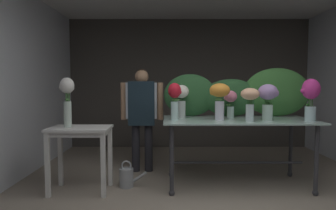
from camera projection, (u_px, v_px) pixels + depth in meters
ground_plane at (197, 174)px, 4.27m from camera, size 8.52×8.52×0.00m
wall_back at (188, 84)px, 6.11m from camera, size 5.01×0.12×2.64m
wall_left at (22, 84)px, 4.17m from camera, size 0.12×3.99×2.64m
display_table_glass at (237, 129)px, 3.77m from camera, size 1.90×0.92×0.87m
side_table_white at (80, 137)px, 3.55m from camera, size 0.72×0.49×0.79m
florist at (142, 108)px, 4.36m from camera, size 0.63×0.24×1.54m
foliage_backdrop at (242, 95)px, 4.08m from camera, size 2.04×0.27×0.67m
vase_rosy_ranunculus at (230, 101)px, 3.85m from camera, size 0.17×0.17×0.36m
vase_lilac_roses at (268, 98)px, 3.59m from camera, size 0.25×0.24×0.45m
vase_ivory_freesia at (181, 99)px, 3.87m from camera, size 0.19×0.19×0.44m
vase_magenta_anemones at (310, 96)px, 3.52m from camera, size 0.24×0.21×0.51m
vase_sunset_carnations at (219, 96)px, 3.63m from camera, size 0.25×0.25×0.46m
vase_crimson_tulips at (174, 98)px, 3.62m from camera, size 0.17×0.16×0.46m
vase_peach_snapdragons at (250, 99)px, 3.48m from camera, size 0.22×0.22×0.40m
vase_white_roses_tall at (67, 98)px, 3.51m from camera, size 0.18×0.17×0.60m
watering_can at (126, 177)px, 3.73m from camera, size 0.35×0.18×0.34m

